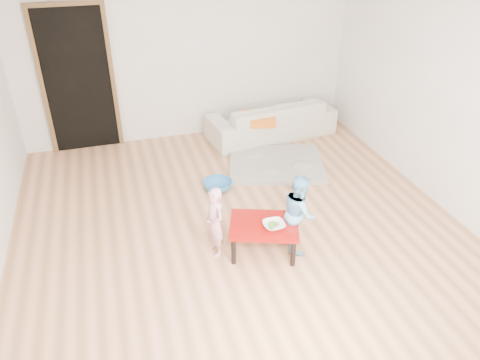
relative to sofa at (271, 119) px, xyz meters
name	(u,v)px	position (x,y,z in m)	size (l,w,h in m)	color
floor	(235,219)	(-1.18, -2.05, -0.29)	(5.00, 5.00, 0.01)	#A77347
back_wall	(188,53)	(-1.18, 0.45, 1.01)	(5.00, 0.02, 2.60)	white
right_wall	(440,93)	(1.32, -2.05, 1.01)	(0.02, 5.00, 2.60)	white
doorway	(78,82)	(-2.78, 0.43, 0.74)	(1.02, 0.08, 2.11)	brown
sofa	(271,119)	(0.00, 0.00, 0.00)	(1.98, 0.77, 0.58)	beige
cushion	(258,119)	(-0.31, -0.28, 0.16)	(0.48, 0.43, 0.13)	orange
red_table	(264,238)	(-1.05, -2.69, -0.11)	(0.71, 0.53, 0.35)	#8C0B07
bowl	(274,225)	(-0.97, -2.78, 0.09)	(0.22, 0.22, 0.05)	white
broccoli	(274,225)	(-0.97, -2.78, 0.09)	(0.12, 0.12, 0.06)	#2D5919
child_pink	(215,222)	(-1.54, -2.58, 0.10)	(0.29, 0.19, 0.78)	pink
child_blue	(299,212)	(-0.67, -2.71, 0.14)	(0.42, 0.33, 0.86)	#69BDF3
basin	(218,185)	(-1.21, -1.34, -0.23)	(0.38, 0.38, 0.12)	#327CC0
blanket	(276,164)	(-0.26, -0.96, -0.26)	(1.30, 1.08, 0.07)	#A8A394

